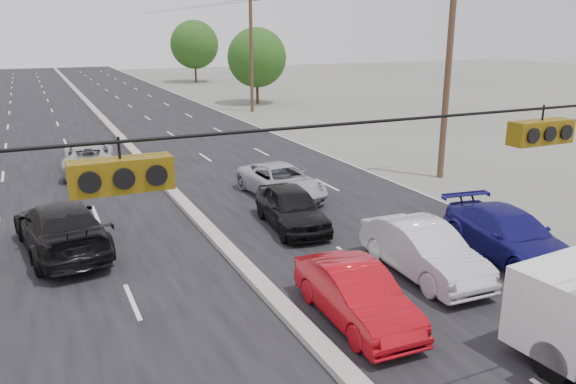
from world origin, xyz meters
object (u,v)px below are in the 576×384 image
oncoming_near (61,228)px  oncoming_far (89,157)px  utility_pole_right_b (448,70)px  tree_right_mid (257,58)px  queue_car_a (292,208)px  queue_car_c (281,182)px  utility_pole_right_c (251,51)px  red_sedan (356,295)px  tree_right_far (194,45)px  queue_car_d (509,235)px  queue_car_b (424,251)px

oncoming_near → oncoming_far: oncoming_near is taller
utility_pole_right_b → tree_right_mid: 30.11m
tree_right_mid → queue_car_a: tree_right_mid is taller
queue_car_c → utility_pole_right_c: bearing=67.4°
utility_pole_right_b → queue_car_c: utility_pole_right_b is taller
red_sedan → utility_pole_right_c: bearing=74.4°
tree_right_far → queue_car_c: 56.30m
utility_pole_right_c → queue_car_c: utility_pole_right_c is taller
utility_pole_right_c → queue_car_a: bearing=-108.7°
tree_right_mid → queue_car_d: 39.68m
queue_car_b → oncoming_far: queue_car_b is taller
queue_car_a → queue_car_b: bearing=-66.1°
oncoming_near → oncoming_far: bearing=-107.7°
tree_right_mid → oncoming_far: 28.33m
tree_right_far → queue_car_c: bearing=-102.2°
tree_right_far → oncoming_near: bearing=-109.9°
queue_car_a → queue_car_b: (1.72, -5.31, 0.01)m
queue_car_b → queue_car_c: 8.96m
tree_right_mid → oncoming_far: size_ratio=1.33×
queue_car_a → queue_car_b: 5.58m
queue_car_c → oncoming_far: oncoming_far is taller
oncoming_near → utility_pole_right_b: bearing=-179.0°
red_sedan → queue_car_b: size_ratio=0.92×
queue_car_a → queue_car_c: queue_car_a is taller
utility_pole_right_c → red_sedan: 37.27m
queue_car_b → oncoming_far: size_ratio=0.86×
utility_pole_right_b → utility_pole_right_c: bearing=90.0°
tree_right_mid → queue_car_a: bearing=-109.9°
tree_right_far → utility_pole_right_c: bearing=-96.7°
queue_car_c → tree_right_far: bearing=73.8°
utility_pole_right_c → queue_car_a: 30.39m
queue_car_d → oncoming_near: size_ratio=0.90×
tree_right_mid → queue_car_c: bearing=-110.0°
utility_pole_right_b → queue_car_d: size_ratio=1.95×
tree_right_mid → queue_car_c: 32.00m
oncoming_near → queue_car_d: bearing=146.0°
tree_right_far → utility_pole_right_b: bearing=-93.6°
utility_pole_right_c → queue_car_c: size_ratio=2.02×
utility_pole_right_b → queue_car_d: (-4.66, -8.86, -4.36)m
tree_right_mid → oncoming_near: bearing=-121.3°
oncoming_near → queue_car_a: bearing=165.3°
queue_car_c → oncoming_near: 9.28m
utility_pole_right_c → oncoming_far: utility_pole_right_c is taller
queue_car_b → red_sedan: bearing=-152.8°
red_sedan → queue_car_b: (3.19, 1.50, 0.06)m
utility_pole_right_b → queue_car_a: utility_pole_right_b is taller
tree_right_far → queue_car_d: (-8.16, -63.86, -4.21)m
red_sedan → queue_car_d: size_ratio=0.83×
tree_right_mid → tree_right_far: tree_right_far is taller
red_sedan → queue_car_b: bearing=27.1°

